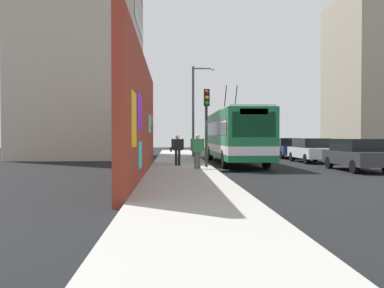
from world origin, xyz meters
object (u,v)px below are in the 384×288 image
parked_car_white (311,150)px  pedestrian_at_curb (197,148)px  parked_car_navy (286,147)px  city_bus (234,135)px  pedestrian_midblock (177,148)px  parked_car_dark_gray (356,154)px  traffic_light (207,114)px  street_lamp (196,105)px

parked_car_white → pedestrian_at_curb: pedestrian_at_curb is taller
parked_car_white → parked_car_navy: same height
city_bus → pedestrian_midblock: bearing=132.1°
parked_car_dark_gray → parked_car_white: (6.08, -0.00, 0.00)m
pedestrian_at_curb → traffic_light: size_ratio=0.42×
city_bus → pedestrian_at_curb: bearing=153.1°
parked_car_dark_gray → parked_car_white: 6.08m
parked_car_white → street_lamp: size_ratio=0.61×
pedestrian_at_curb → street_lamp: bearing=-3.2°
parked_car_dark_gray → parked_car_navy: (11.39, -0.00, 0.00)m
parked_car_dark_gray → pedestrian_midblock: pedestrian_midblock is taller
parked_car_dark_gray → street_lamp: size_ratio=0.61×
parked_car_white → pedestrian_midblock: (-4.13, 8.80, 0.27)m
parked_car_dark_gray → parked_car_navy: same height
pedestrian_midblock → city_bus: bearing=-47.9°
pedestrian_at_curb → parked_car_dark_gray: bearing=-89.6°
pedestrian_at_curb → parked_car_white: bearing=-52.0°
parked_car_white → parked_car_dark_gray: bearing=180.0°
parked_car_white → pedestrian_at_curb: bearing=128.0°
parked_car_navy → pedestrian_midblock: bearing=137.0°
pedestrian_midblock → traffic_light: traffic_light is taller
parked_car_dark_gray → parked_car_navy: 11.39m
city_bus → pedestrian_midblock: (-3.25, 3.60, -0.71)m
parked_car_dark_gray → traffic_light: (0.79, 7.35, 1.98)m
parked_car_white → traffic_light: (-5.29, 7.35, 1.98)m
parked_car_navy → pedestrian_midblock: 12.91m
parked_car_navy → street_lamp: bearing=94.4°
city_bus → pedestrian_midblock: city_bus is taller
city_bus → pedestrian_at_curb: 5.94m
city_bus → street_lamp: 6.42m
city_bus → parked_car_white: 5.36m
parked_car_dark_gray → traffic_light: size_ratio=1.07×
parked_car_white → city_bus: bearing=99.6°
parked_car_dark_gray → parked_car_white: bearing=-0.0°
city_bus → street_lamp: street_lamp is taller
city_bus → parked_car_navy: (6.19, -5.20, -0.98)m
city_bus → traffic_light: city_bus is taller
pedestrian_at_curb → street_lamp: size_ratio=0.24×
traffic_light → street_lamp: bearing=-0.5°
pedestrian_midblock → traffic_light: bearing=-128.7°
parked_car_dark_gray → pedestrian_midblock: (1.95, 8.80, 0.27)m
traffic_light → street_lamp: 10.12m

